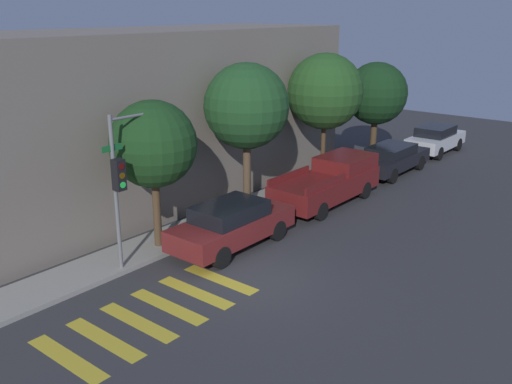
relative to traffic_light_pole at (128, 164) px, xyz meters
name	(u,v)px	position (x,y,z in m)	size (l,w,h in m)	color
ground_plane	(253,281)	(1.55, -3.37, -3.24)	(60.00, 60.00, 0.00)	#333335
sidewalk	(158,244)	(1.55, 0.72, -3.17)	(26.00, 1.77, 0.14)	gray
building_row	(74,129)	(1.55, 5.00, 0.13)	(26.00, 6.00, 6.74)	slate
crosswalk	(153,314)	(-1.51, -2.57, -3.24)	(5.52, 2.60, 0.00)	gold
traffic_light_pole	(128,164)	(0.00, 0.00, 0.00)	(2.33, 0.56, 4.73)	slate
sedan_near_corner	(232,224)	(2.99, -1.27, -2.43)	(4.54, 1.81, 1.54)	maroon
pickup_truck	(330,181)	(8.92, -1.27, -2.35)	(5.34, 1.97, 1.73)	maroon
sedan_middle	(392,158)	(14.37, -1.27, -2.49)	(4.70, 1.81, 1.38)	black
sedan_far_end	(435,139)	(19.55, -1.27, -2.45)	(4.24, 1.76, 1.50)	silver
tree_near_corner	(153,145)	(1.38, 0.49, 0.25)	(2.74, 2.74, 4.88)	#4C3823
tree_midblock	(247,107)	(5.86, 0.49, 0.86)	(3.14, 3.14, 5.70)	brown
tree_far_end	(325,92)	(11.11, 0.49, 0.84)	(3.28, 3.28, 5.73)	#4C3823
tree_behind_truck	(376,94)	(15.81, 0.49, 0.23)	(3.08, 3.08, 5.03)	#4C3823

